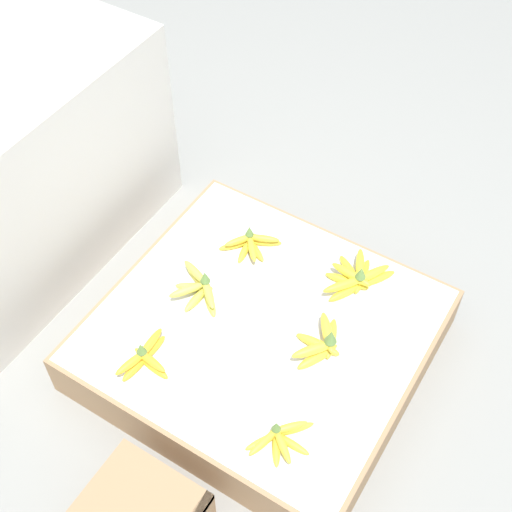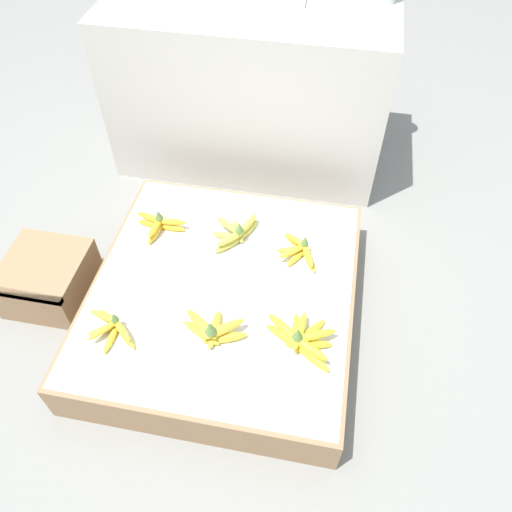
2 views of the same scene
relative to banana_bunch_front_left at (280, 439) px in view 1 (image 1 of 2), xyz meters
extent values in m
plane|color=gray|center=(0.31, 0.25, -0.20)|extent=(10.00, 10.00, 0.00)
cube|color=#997551|center=(0.31, 0.25, -0.11)|extent=(0.93, 0.99, 0.17)
cube|color=silver|center=(0.31, 0.25, -0.03)|extent=(0.90, 0.96, 0.00)
ellipsoid|color=gold|center=(-0.02, 0.04, -0.01)|extent=(0.11, 0.08, 0.02)
ellipsoid|color=gold|center=(-0.02, 0.00, -0.01)|extent=(0.11, 0.08, 0.02)
ellipsoid|color=gold|center=(0.01, -0.03, -0.01)|extent=(0.03, 0.11, 0.02)
ellipsoid|color=gold|center=(0.05, -0.02, -0.01)|extent=(0.10, 0.09, 0.02)
ellipsoid|color=gold|center=(-0.04, 0.03, 0.01)|extent=(0.12, 0.05, 0.02)
ellipsoid|color=gold|center=(-0.02, -0.02, 0.01)|extent=(0.09, 0.10, 0.02)
ellipsoid|color=gold|center=(0.04, 0.00, 0.01)|extent=(0.10, 0.09, 0.02)
cone|color=#5B7F3D|center=(0.01, 0.02, 0.04)|extent=(0.03, 0.03, 0.04)
ellipsoid|color=gold|center=(0.37, 0.04, -0.01)|extent=(0.15, 0.08, 0.03)
ellipsoid|color=gold|center=(0.33, 0.06, -0.01)|extent=(0.04, 0.15, 0.03)
ellipsoid|color=gold|center=(0.29, 0.04, -0.01)|extent=(0.15, 0.09, 0.03)
ellipsoid|color=gold|center=(0.36, 0.05, 0.02)|extent=(0.14, 0.12, 0.03)
ellipsoid|color=gold|center=(0.29, 0.05, 0.02)|extent=(0.14, 0.12, 0.03)
cone|color=#5B7F3D|center=(0.33, 0.02, 0.07)|extent=(0.04, 0.04, 0.05)
ellipsoid|color=yellow|center=(0.65, 0.02, -0.01)|extent=(0.14, 0.11, 0.03)
ellipsoid|color=yellow|center=(0.64, 0.06, -0.01)|extent=(0.15, 0.06, 0.03)
ellipsoid|color=yellow|center=(0.64, 0.10, -0.01)|extent=(0.11, 0.14, 0.03)
ellipsoid|color=yellow|center=(0.60, 0.10, -0.01)|extent=(0.05, 0.15, 0.03)
ellipsoid|color=yellow|center=(0.56, 0.08, -0.01)|extent=(0.15, 0.09, 0.03)
ellipsoid|color=yellow|center=(0.64, 0.04, 0.02)|extent=(0.15, 0.10, 0.03)
ellipsoid|color=yellow|center=(0.65, 0.08, 0.02)|extent=(0.15, 0.09, 0.03)
ellipsoid|color=yellow|center=(0.61, 0.09, 0.02)|extent=(0.05, 0.15, 0.03)
ellipsoid|color=yellow|center=(0.56, 0.09, 0.02)|extent=(0.14, 0.11, 0.03)
cone|color=#5B7F3D|center=(0.60, 0.06, 0.06)|extent=(0.03, 0.03, 0.05)
ellipsoid|color=gold|center=(-0.02, 0.49, -0.01)|extent=(0.13, 0.03, 0.03)
ellipsoid|color=gold|center=(0.00, 0.44, -0.01)|extent=(0.04, 0.13, 0.03)
ellipsoid|color=gold|center=(0.05, 0.48, -0.01)|extent=(0.13, 0.03, 0.03)
ellipsoid|color=gold|center=(-0.03, 0.49, 0.02)|extent=(0.13, 0.05, 0.03)
ellipsoid|color=gold|center=(0.00, 0.45, 0.02)|extent=(0.04, 0.13, 0.03)
ellipsoid|color=gold|center=(0.05, 0.49, 0.02)|extent=(0.13, 0.03, 0.03)
cone|color=#5B7F3D|center=(0.01, 0.48, 0.05)|extent=(0.03, 0.03, 0.04)
ellipsoid|color=gold|center=(0.35, 0.52, -0.01)|extent=(0.07, 0.12, 0.03)
ellipsoid|color=gold|center=(0.31, 0.51, -0.01)|extent=(0.08, 0.12, 0.03)
ellipsoid|color=gold|center=(0.28, 0.48, -0.01)|extent=(0.13, 0.03, 0.03)
ellipsoid|color=gold|center=(0.29, 0.43, -0.01)|extent=(0.10, 0.11, 0.03)
ellipsoid|color=gold|center=(0.35, 0.53, 0.02)|extent=(0.07, 0.13, 0.03)
ellipsoid|color=gold|center=(0.27, 0.51, 0.02)|extent=(0.12, 0.09, 0.03)
ellipsoid|color=gold|center=(0.30, 0.44, 0.02)|extent=(0.10, 0.11, 0.03)
cone|color=#5B7F3D|center=(0.33, 0.47, 0.05)|extent=(0.03, 0.03, 0.04)
ellipsoid|color=gold|center=(0.54, 0.49, -0.01)|extent=(0.11, 0.09, 0.02)
ellipsoid|color=gold|center=(0.53, 0.45, -0.01)|extent=(0.12, 0.05, 0.02)
ellipsoid|color=gold|center=(0.55, 0.43, -0.01)|extent=(0.08, 0.11, 0.02)
ellipsoid|color=gold|center=(0.60, 0.42, -0.01)|extent=(0.08, 0.12, 0.02)
ellipsoid|color=gold|center=(0.55, 0.48, 0.01)|extent=(0.11, 0.09, 0.02)
ellipsoid|color=gold|center=(0.54, 0.43, 0.01)|extent=(0.11, 0.10, 0.02)
ellipsoid|color=gold|center=(0.59, 0.42, 0.01)|extent=(0.07, 0.12, 0.02)
cone|color=#5B7F3D|center=(0.57, 0.46, 0.04)|extent=(0.03, 0.03, 0.04)
camera|label=1|loc=(-0.77, -0.40, 1.84)|focal=50.00mm
camera|label=2|loc=(0.63, -0.77, 1.39)|focal=35.00mm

